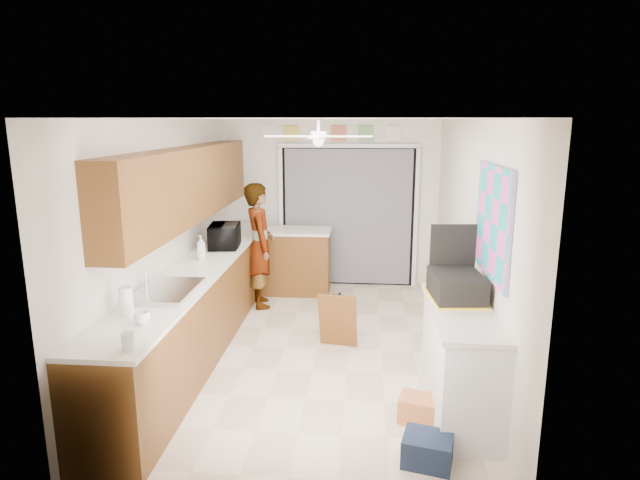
{
  "coord_description": "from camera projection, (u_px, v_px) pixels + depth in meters",
  "views": [
    {
      "loc": [
        0.5,
        -5.53,
        2.49
      ],
      "look_at": [
        0.0,
        0.4,
        1.15
      ],
      "focal_mm": 30.0,
      "sensor_mm": 36.0,
      "label": 1
    }
  ],
  "objects": [
    {
      "name": "floor",
      "position": [
        317.0,
        348.0,
        5.96
      ],
      "size": [
        5.0,
        5.0,
        0.0
      ],
      "primitive_type": "plane",
      "color": "beige",
      "rests_on": "ground"
    },
    {
      "name": "ceiling",
      "position": [
        317.0,
        119.0,
        5.41
      ],
      "size": [
        5.0,
        5.0,
        0.0
      ],
      "primitive_type": "plane",
      "rotation": [
        3.14,
        0.0,
        0.0
      ],
      "color": "white",
      "rests_on": "ground"
    },
    {
      "name": "wall_back",
      "position": [
        332.0,
        203.0,
        8.12
      ],
      "size": [
        3.2,
        0.0,
        3.2
      ],
      "primitive_type": "plane",
      "rotation": [
        1.57,
        0.0,
        0.0
      ],
      "color": "white",
      "rests_on": "ground"
    },
    {
      "name": "wall_front",
      "position": [
        280.0,
        328.0,
        3.26
      ],
      "size": [
        3.2,
        0.0,
        3.2
      ],
      "primitive_type": "plane",
      "rotation": [
        -1.57,
        0.0,
        0.0
      ],
      "color": "white",
      "rests_on": "ground"
    },
    {
      "name": "wall_left",
      "position": [
        171.0,
        236.0,
        5.82
      ],
      "size": [
        0.0,
        5.0,
        5.0
      ],
      "primitive_type": "plane",
      "rotation": [
        1.57,
        0.0,
        1.57
      ],
      "color": "white",
      "rests_on": "ground"
    },
    {
      "name": "wall_right",
      "position": [
        470.0,
        242.0,
        5.56
      ],
      "size": [
        0.0,
        5.0,
        5.0
      ],
      "primitive_type": "plane",
      "rotation": [
        1.57,
        0.0,
        -1.57
      ],
      "color": "white",
      "rests_on": "ground"
    },
    {
      "name": "left_base_cabinets",
      "position": [
        201.0,
        307.0,
        5.97
      ],
      "size": [
        0.6,
        4.8,
        0.9
      ],
      "primitive_type": "cube",
      "color": "brown",
      "rests_on": "floor"
    },
    {
      "name": "left_countertop",
      "position": [
        200.0,
        266.0,
        5.87
      ],
      "size": [
        0.62,
        4.8,
        0.04
      ],
      "primitive_type": "cube",
      "color": "white",
      "rests_on": "left_base_cabinets"
    },
    {
      "name": "upper_cabinets",
      "position": [
        188.0,
        184.0,
        5.88
      ],
      "size": [
        0.32,
        4.0,
        0.8
      ],
      "primitive_type": "cube",
      "color": "brown",
      "rests_on": "wall_left"
    },
    {
      "name": "sink_basin",
      "position": [
        167.0,
        292.0,
        4.89
      ],
      "size": [
        0.5,
        0.76,
        0.06
      ],
      "primitive_type": "cube",
      "color": "silver",
      "rests_on": "left_countertop"
    },
    {
      "name": "faucet",
      "position": [
        146.0,
        281.0,
        4.88
      ],
      "size": [
        0.03,
        0.03,
        0.22
      ],
      "primitive_type": "cylinder",
      "color": "silver",
      "rests_on": "left_countertop"
    },
    {
      "name": "peninsula_base",
      "position": [
        295.0,
        262.0,
        7.85
      ],
      "size": [
        1.0,
        0.6,
        0.9
      ],
      "primitive_type": "cube",
      "color": "brown",
      "rests_on": "floor"
    },
    {
      "name": "peninsula_top",
      "position": [
        295.0,
        231.0,
        7.75
      ],
      "size": [
        1.04,
        0.64,
        0.04
      ],
      "primitive_type": "cube",
      "color": "white",
      "rests_on": "peninsula_base"
    },
    {
      "name": "back_opening_recess",
      "position": [
        348.0,
        217.0,
        8.11
      ],
      "size": [
        2.0,
        0.06,
        2.1
      ],
      "primitive_type": "cube",
      "color": "black",
      "rests_on": "wall_back"
    },
    {
      "name": "curtain_panel",
      "position": [
        348.0,
        217.0,
        8.07
      ],
      "size": [
        1.9,
        0.03,
        2.05
      ],
      "primitive_type": "cube",
      "color": "gray",
      "rests_on": "wall_back"
    },
    {
      "name": "door_trim_left",
      "position": [
        281.0,
        216.0,
        8.17
      ],
      "size": [
        0.06,
        0.04,
        2.1
      ],
      "primitive_type": "cube",
      "color": "white",
      "rests_on": "wall_back"
    },
    {
      "name": "door_trim_right",
      "position": [
        416.0,
        218.0,
        8.0
      ],
      "size": [
        0.06,
        0.04,
        2.1
      ],
      "primitive_type": "cube",
      "color": "white",
      "rests_on": "wall_back"
    },
    {
      "name": "door_trim_head",
      "position": [
        349.0,
        146.0,
        7.85
      ],
      "size": [
        2.1,
        0.04,
        0.06
      ],
      "primitive_type": "cube",
      "color": "white",
      "rests_on": "wall_back"
    },
    {
      "name": "header_frame_0",
      "position": [
        292.0,
        133.0,
        7.91
      ],
      "size": [
        0.22,
        0.02,
        0.22
      ],
      "primitive_type": "cube",
      "color": "gold",
      "rests_on": "wall_back"
    },
    {
      "name": "header_frame_2",
      "position": [
        339.0,
        133.0,
        7.85
      ],
      "size": [
        0.22,
        0.02,
        0.22
      ],
      "primitive_type": "cube",
      "color": "#C26748",
      "rests_on": "wall_back"
    },
    {
      "name": "header_frame_3",
      "position": [
        366.0,
        133.0,
        7.82
      ],
      "size": [
        0.22,
        0.02,
        0.22
      ],
      "primitive_type": "cube",
      "color": "#66B266",
      "rests_on": "wall_back"
    },
    {
      "name": "header_frame_4",
      "position": [
        393.0,
        133.0,
        7.78
      ],
      "size": [
        0.22,
        0.02,
        0.22
      ],
      "primitive_type": "cube",
      "color": "silver",
      "rests_on": "wall_back"
    },
    {
      "name": "route66_sign",
      "position": [
        268.0,
        133.0,
        7.94
      ],
      "size": [
        0.22,
        0.02,
        0.26
      ],
      "primitive_type": "cube",
      "color": "silver",
      "rests_on": "wall_back"
    },
    {
      "name": "right_counter_base",
      "position": [
        461.0,
        363.0,
        4.59
      ],
      "size": [
        0.5,
        1.4,
        0.9
      ],
      "primitive_type": "cube",
      "color": "white",
      "rests_on": "floor"
    },
    {
      "name": "right_counter_top",
      "position": [
        463.0,
        311.0,
        4.48
      ],
      "size": [
        0.54,
        1.44,
        0.04
      ],
      "primitive_type": "cube",
      "color": "white",
      "rests_on": "right_counter_base"
    },
    {
      "name": "abstract_painting",
      "position": [
        493.0,
        222.0,
        4.5
      ],
      "size": [
        0.03,
        1.15,
        0.95
      ],
      "primitive_type": "cube",
      "color": "#F159B6",
      "rests_on": "wall_right"
    },
    {
      "name": "ceiling_fan",
      "position": [
        318.0,
        136.0,
        5.65
      ],
      "size": [
        1.14,
        1.14,
        0.24
      ],
      "primitive_type": "cube",
      "color": "white",
      "rests_on": "ceiling"
    },
    {
      "name": "microwave",
      "position": [
        225.0,
        236.0,
        6.62
      ],
      "size": [
        0.42,
        0.56,
        0.29
      ],
      "primitive_type": "imported",
      "rotation": [
        0.0,
        0.0,
        1.7
      ],
      "color": "black",
      "rests_on": "left_countertop"
    },
    {
      "name": "soap_bottle",
      "position": [
        201.0,
        247.0,
        6.07
      ],
      "size": [
        0.14,
        0.14,
        0.28
      ],
      "primitive_type": "imported",
      "rotation": [
        0.0,
        0.0,
        -0.32
      ],
      "color": "silver",
      "rests_on": "left_countertop"
    },
    {
      "name": "cup",
      "position": [
        142.0,
        318.0,
        4.14
      ],
      "size": [
        0.15,
        0.15,
        0.1
      ],
      "primitive_type": "imported",
      "rotation": [
        0.0,
        0.0,
        0.28
      ],
      "color": "white",
      "rests_on": "left_countertop"
    },
    {
      "name": "jar_a",
      "position": [
        128.0,
        342.0,
        3.66
      ],
      "size": [
        0.1,
        0.1,
        0.13
      ],
      "primitive_type": "cylinder",
      "rotation": [
        0.0,
        0.0,
        -0.12
      ],
      "color": "silver",
      "rests_on": "left_countertop"
    },
    {
      "name": "paper_towel_roll",
      "position": [
        126.0,
        301.0,
        4.32
      ],
      "size": [
        0.12,
        0.12,
        0.24
      ],
      "primitive_type": "cylinder",
      "rotation": [
        0.0,
        0.0,
        -0.06
      ],
      "color": "white",
      "rests_on": "left_countertop"
    },
    {
      "name": "suitcase",
      "position": [
        456.0,
        286.0,
        4.7
      ],
      "size": [
        0.47,
        0.59,
        0.24
      ],
      "primitive_type": "cube",
      "rotation": [
        0.0,
        0.0,
        0.09
      ],
      "color": "black",
      "rests_on": "right_counter_top"
    },
    {
      "name": "suitcase_rim",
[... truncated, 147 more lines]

